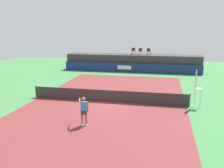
% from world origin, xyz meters
% --- Properties ---
extents(ground_plane, '(48.00, 48.00, 0.00)m').
position_xyz_m(ground_plane, '(0.00, 3.00, 0.00)').
color(ground_plane, '#3D7A42').
extents(court_inner, '(12.00, 22.00, 0.00)m').
position_xyz_m(court_inner, '(0.00, 0.00, 0.00)').
color(court_inner, maroon).
rests_on(court_inner, ground).
extents(sponsor_wall, '(18.00, 0.22, 1.20)m').
position_xyz_m(sponsor_wall, '(-0.00, 13.50, 0.60)').
color(sponsor_wall, navy).
rests_on(sponsor_wall, ground).
extents(spectator_platform, '(18.00, 2.80, 2.20)m').
position_xyz_m(spectator_platform, '(0.00, 15.30, 1.10)').
color(spectator_platform, '#38383D').
rests_on(spectator_platform, ground).
extents(spectator_chair_far_left, '(0.46, 0.46, 0.89)m').
position_xyz_m(spectator_chair_far_left, '(0.05, 15.49, 2.69)').
color(spectator_chair_far_left, '#561919').
rests_on(spectator_chair_far_left, spectator_platform).
extents(spectator_chair_left, '(0.47, 0.47, 0.89)m').
position_xyz_m(spectator_chair_left, '(1.04, 15.10, 2.69)').
color(spectator_chair_left, '#561919').
rests_on(spectator_chair_left, spectator_platform).
extents(spectator_chair_center, '(0.48, 0.48, 0.89)m').
position_xyz_m(spectator_chair_center, '(2.14, 15.20, 2.69)').
color(spectator_chair_center, '#561919').
rests_on(spectator_chair_center, spectator_platform).
extents(umpire_chair, '(0.45, 0.45, 2.76)m').
position_xyz_m(umpire_chair, '(6.64, -0.00, 1.59)').
color(umpire_chair, white).
rests_on(umpire_chair, ground).
extents(tennis_net, '(12.40, 0.02, 0.95)m').
position_xyz_m(tennis_net, '(0.00, 0.00, 0.47)').
color(tennis_net, '#2D2D2D').
rests_on(tennis_net, ground).
extents(net_post_near, '(0.10, 0.10, 1.00)m').
position_xyz_m(net_post_near, '(-6.20, 0.00, 0.50)').
color(net_post_near, '#4C4C51').
rests_on(net_post_near, ground).
extents(net_post_far, '(0.10, 0.10, 1.00)m').
position_xyz_m(net_post_far, '(6.20, 0.00, 0.50)').
color(net_post_far, '#4C4C51').
rests_on(net_post_far, ground).
extents(tennis_player, '(0.95, 1.10, 1.77)m').
position_xyz_m(tennis_player, '(-0.32, -5.05, 0.96)').
color(tennis_player, white).
rests_on(tennis_player, court_inner).
extents(tennis_ball, '(0.07, 0.07, 0.07)m').
position_xyz_m(tennis_ball, '(-0.21, 1.12, 0.04)').
color(tennis_ball, '#D8EA33').
rests_on(tennis_ball, court_inner).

